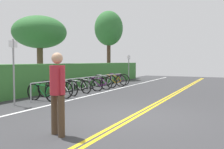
% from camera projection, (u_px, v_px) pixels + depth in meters
% --- Properties ---
extents(ground_plane, '(39.30, 12.20, 0.05)m').
position_uv_depth(ground_plane, '(133.00, 118.00, 6.97)').
color(ground_plane, '#353538').
extents(centre_line_yellow_inner, '(35.37, 0.10, 0.00)m').
position_uv_depth(centre_line_yellow_inner, '(136.00, 117.00, 6.93)').
color(centre_line_yellow_inner, gold).
rests_on(centre_line_yellow_inner, ground_plane).
extents(centre_line_yellow_outer, '(35.37, 0.10, 0.00)m').
position_uv_depth(centre_line_yellow_outer, '(131.00, 116.00, 7.00)').
color(centre_line_yellow_outer, gold).
rests_on(centre_line_yellow_outer, ground_plane).
extents(bike_lane_stripe_white, '(35.37, 0.12, 0.00)m').
position_uv_depth(bike_lane_stripe_white, '(41.00, 107.00, 8.45)').
color(bike_lane_stripe_white, white).
rests_on(bike_lane_stripe_white, ground_plane).
extents(bike_rack, '(8.38, 0.05, 0.75)m').
position_uv_depth(bike_rack, '(88.00, 80.00, 13.11)').
color(bike_rack, '#9EA0A5').
rests_on(bike_rack, ground_plane).
extents(bicycle_0, '(0.46, 1.67, 0.73)m').
position_uv_depth(bicycle_0, '(43.00, 92.00, 9.77)').
color(bicycle_0, black).
rests_on(bicycle_0, ground_plane).
extents(bicycle_1, '(0.46, 1.74, 0.78)m').
position_uv_depth(bicycle_1, '(55.00, 89.00, 10.60)').
color(bicycle_1, black).
rests_on(bicycle_1, ground_plane).
extents(bicycle_2, '(0.67, 1.73, 0.76)m').
position_uv_depth(bicycle_2, '(66.00, 87.00, 11.47)').
color(bicycle_2, black).
rests_on(bicycle_2, ground_plane).
extents(bicycle_3, '(0.48, 1.74, 0.69)m').
position_uv_depth(bicycle_3, '(78.00, 86.00, 12.35)').
color(bicycle_3, black).
rests_on(bicycle_3, ground_plane).
extents(bicycle_4, '(0.46, 1.63, 0.68)m').
position_uv_depth(bicycle_4, '(89.00, 85.00, 13.13)').
color(bicycle_4, black).
rests_on(bicycle_4, ground_plane).
extents(bicycle_5, '(0.59, 1.64, 0.73)m').
position_uv_depth(bicycle_5, '(98.00, 83.00, 13.85)').
color(bicycle_5, black).
rests_on(bicycle_5, ground_plane).
extents(bicycle_6, '(0.46, 1.76, 0.79)m').
position_uv_depth(bicycle_6, '(105.00, 81.00, 14.84)').
color(bicycle_6, black).
rests_on(bicycle_6, ground_plane).
extents(bicycle_7, '(0.46, 1.73, 0.76)m').
position_uv_depth(bicycle_7, '(114.00, 80.00, 15.58)').
color(bicycle_7, black).
rests_on(bicycle_7, ground_plane).
extents(bicycle_8, '(0.46, 1.85, 0.79)m').
position_uv_depth(bicycle_8, '(117.00, 79.00, 16.42)').
color(bicycle_8, black).
rests_on(bicycle_8, ground_plane).
extents(pedestrian, '(0.32, 0.46, 1.75)m').
position_uv_depth(pedestrian, '(58.00, 88.00, 5.17)').
color(pedestrian, '#4C3826').
rests_on(pedestrian, ground_plane).
extents(sign_post_near, '(0.36, 0.06, 2.34)m').
position_uv_depth(sign_post_near, '(14.00, 66.00, 8.67)').
color(sign_post_near, gray).
rests_on(sign_post_near, ground_plane).
extents(sign_post_far, '(0.36, 0.08, 2.01)m').
position_uv_depth(sign_post_far, '(129.00, 66.00, 17.45)').
color(sign_post_far, gray).
rests_on(sign_post_far, ground_plane).
extents(hedge_backdrop, '(17.33, 1.28, 1.43)m').
position_uv_depth(hedge_backdrop, '(76.00, 75.00, 15.23)').
color(hedge_backdrop, '#387533').
rests_on(hedge_backdrop, ground_plane).
extents(tree_mid, '(3.21, 3.21, 4.27)m').
position_uv_depth(tree_mid, '(40.00, 33.00, 14.76)').
color(tree_mid, brown).
rests_on(tree_mid, ground_plane).
extents(tree_far_right, '(2.42, 2.42, 5.85)m').
position_uv_depth(tree_far_right, '(109.00, 29.00, 21.07)').
color(tree_far_right, '#473323').
rests_on(tree_far_right, ground_plane).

